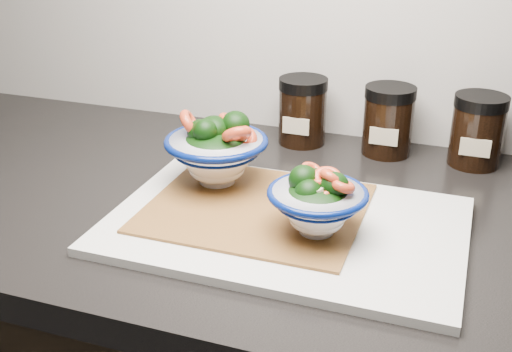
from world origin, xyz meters
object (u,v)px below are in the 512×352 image
(bowl_right, at_px, (317,202))
(spice_jar_a, at_px, (302,111))
(spice_jar_c, at_px, (477,130))
(cutting_board, at_px, (285,225))
(bowl_left, at_px, (217,151))
(spice_jar_b, at_px, (388,120))

(bowl_right, height_order, spice_jar_a, spice_jar_a)
(spice_jar_c, bearing_deg, cutting_board, -125.82)
(spice_jar_c, bearing_deg, bowl_left, -146.62)
(bowl_left, bearing_deg, spice_jar_a, 74.74)
(bowl_left, distance_m, spice_jar_c, 0.41)
(cutting_board, height_order, spice_jar_c, spice_jar_c)
(bowl_left, relative_size, spice_jar_b, 1.30)
(spice_jar_a, bearing_deg, bowl_left, -105.26)
(cutting_board, height_order, bowl_right, bowl_right)
(cutting_board, xyz_separation_m, spice_jar_a, (-0.06, 0.30, 0.05))
(bowl_left, relative_size, spice_jar_a, 1.30)
(bowl_left, bearing_deg, spice_jar_c, 33.38)
(bowl_left, bearing_deg, bowl_right, -28.70)
(spice_jar_c, bearing_deg, bowl_right, -118.44)
(bowl_left, distance_m, bowl_right, 0.19)
(cutting_board, bearing_deg, bowl_left, 149.01)
(spice_jar_c, bearing_deg, spice_jar_b, 180.00)
(bowl_right, bearing_deg, spice_jar_a, 108.78)
(bowl_left, relative_size, spice_jar_c, 1.30)
(cutting_board, height_order, spice_jar_a, spice_jar_a)
(cutting_board, xyz_separation_m, spice_jar_c, (0.22, 0.30, 0.05))
(spice_jar_b, bearing_deg, spice_jar_c, 0.00)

